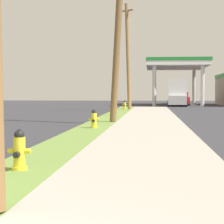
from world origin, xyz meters
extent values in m
cylinder|color=yellow|center=(0.70, 3.74, 0.15)|extent=(0.29, 0.29, 0.06)
cylinder|color=yellow|center=(0.70, 3.74, 0.42)|extent=(0.22, 0.22, 0.60)
sphere|color=black|center=(0.70, 3.74, 0.76)|extent=(0.19, 0.19, 0.19)
cylinder|color=black|center=(0.70, 3.74, 0.84)|extent=(0.06, 0.06, 0.05)
cylinder|color=yellow|center=(0.54, 3.74, 0.47)|extent=(0.10, 0.09, 0.09)
cylinder|color=yellow|center=(0.86, 3.74, 0.47)|extent=(0.10, 0.09, 0.09)
cylinder|color=black|center=(0.70, 3.57, 0.42)|extent=(0.11, 0.12, 0.11)
cylinder|color=yellow|center=(0.81, 13.28, 0.15)|extent=(0.29, 0.29, 0.06)
cylinder|color=yellow|center=(0.81, 13.28, 0.42)|extent=(0.22, 0.22, 0.60)
sphere|color=black|center=(0.81, 13.28, 0.76)|extent=(0.19, 0.19, 0.19)
cylinder|color=black|center=(0.81, 13.28, 0.84)|extent=(0.06, 0.06, 0.05)
cylinder|color=yellow|center=(0.65, 13.28, 0.47)|extent=(0.10, 0.09, 0.09)
cylinder|color=yellow|center=(0.97, 13.28, 0.47)|extent=(0.10, 0.09, 0.09)
cylinder|color=black|center=(0.81, 13.11, 0.42)|extent=(0.11, 0.12, 0.11)
cylinder|color=yellow|center=(0.71, 23.10, 0.15)|extent=(0.29, 0.29, 0.06)
cylinder|color=yellow|center=(0.71, 23.10, 0.42)|extent=(0.22, 0.22, 0.60)
sphere|color=black|center=(0.71, 23.10, 0.76)|extent=(0.19, 0.19, 0.19)
cylinder|color=black|center=(0.71, 23.10, 0.84)|extent=(0.06, 0.06, 0.05)
cylinder|color=yellow|center=(0.55, 23.10, 0.47)|extent=(0.10, 0.09, 0.09)
cylinder|color=yellow|center=(0.87, 23.10, 0.47)|extent=(0.10, 0.09, 0.09)
cylinder|color=black|center=(0.71, 22.93, 0.42)|extent=(0.11, 0.12, 0.11)
cylinder|color=yellow|center=(0.75, 33.95, 0.15)|extent=(0.29, 0.29, 0.06)
cylinder|color=yellow|center=(0.75, 33.95, 0.42)|extent=(0.22, 0.22, 0.60)
sphere|color=black|center=(0.75, 33.95, 0.76)|extent=(0.19, 0.19, 0.19)
cylinder|color=black|center=(0.75, 33.95, 0.84)|extent=(0.06, 0.06, 0.05)
cylinder|color=yellow|center=(0.59, 33.95, 0.47)|extent=(0.10, 0.09, 0.09)
cylinder|color=yellow|center=(0.91, 33.95, 0.47)|extent=(0.10, 0.09, 0.09)
cylinder|color=black|center=(0.75, 33.78, 0.42)|extent=(0.11, 0.12, 0.11)
cylinder|color=brown|center=(1.47, 17.16, 4.64)|extent=(0.90, 0.71, 9.05)
cylinder|color=#937047|center=(1.09, 33.22, 4.62)|extent=(0.73, 0.64, 8.99)
cube|color=#937047|center=(0.95, 33.31, 8.50)|extent=(1.23, 0.88, 0.12)
cylinder|color=silver|center=(3.40, 45.36, 2.30)|extent=(0.44, 0.44, 4.61)
cylinder|color=silver|center=(8.76, 45.36, 2.30)|extent=(0.44, 0.44, 4.61)
cylinder|color=silver|center=(3.40, 55.38, 2.30)|extent=(0.44, 0.44, 4.61)
cylinder|color=silver|center=(8.76, 55.38, 2.30)|extent=(0.44, 0.44, 4.61)
cube|color=white|center=(6.08, 50.37, 4.86)|extent=(7.16, 11.83, 0.50)
cube|color=#1E8433|center=(6.08, 50.37, 5.29)|extent=(7.26, 11.93, 0.36)
cube|color=#47474C|center=(6.08, 45.36, 0.80)|extent=(0.70, 1.10, 1.60)
cube|color=#47474C|center=(6.08, 55.38, 0.80)|extent=(0.70, 1.10, 1.60)
cube|color=red|center=(6.68, 50.37, 0.59)|extent=(1.87, 4.52, 0.85)
cube|color=red|center=(6.69, 50.15, 1.29)|extent=(1.62, 2.04, 0.56)
cylinder|color=black|center=(5.81, 52.06, 0.30)|extent=(0.23, 0.60, 0.60)
cylinder|color=black|center=(7.53, 52.08, 0.30)|extent=(0.23, 0.60, 0.60)
cylinder|color=black|center=(5.84, 48.66, 0.30)|extent=(0.23, 0.60, 0.60)
cylinder|color=black|center=(7.56, 48.68, 0.30)|extent=(0.23, 0.60, 0.60)
cube|color=tan|center=(6.61, 57.55, 0.71)|extent=(2.28, 5.50, 1.00)
cube|color=tan|center=(6.56, 56.58, 1.59)|extent=(1.94, 2.14, 0.76)
cube|color=tan|center=(6.67, 58.73, 1.33)|extent=(2.03, 3.01, 0.24)
cylinder|color=black|center=(7.44, 55.35, 0.38)|extent=(0.26, 0.77, 0.76)
cylinder|color=black|center=(5.55, 55.45, 0.38)|extent=(0.26, 0.77, 0.76)
cylinder|color=black|center=(7.67, 59.65, 0.38)|extent=(0.26, 0.77, 0.76)
cylinder|color=black|center=(5.77, 59.74, 0.38)|extent=(0.26, 0.77, 0.76)
cube|color=#BCBCC1|center=(6.15, 46.66, 0.71)|extent=(2.53, 6.54, 1.00)
cube|color=white|center=(6.09, 45.90, 2.16)|extent=(2.29, 4.12, 1.90)
cube|color=#BCBCC1|center=(6.32, 48.70, 1.66)|extent=(2.01, 2.19, 0.90)
cylinder|color=black|center=(5.43, 49.38, 0.38)|extent=(0.28, 0.78, 0.76)
cylinder|color=black|center=(7.32, 49.22, 0.38)|extent=(0.28, 0.78, 0.76)
cylinder|color=black|center=(4.98, 44.10, 0.38)|extent=(0.28, 0.78, 0.76)
cylinder|color=black|center=(6.88, 43.94, 0.38)|extent=(0.28, 0.78, 0.76)
camera|label=1|loc=(3.11, -3.99, 1.53)|focal=69.94mm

